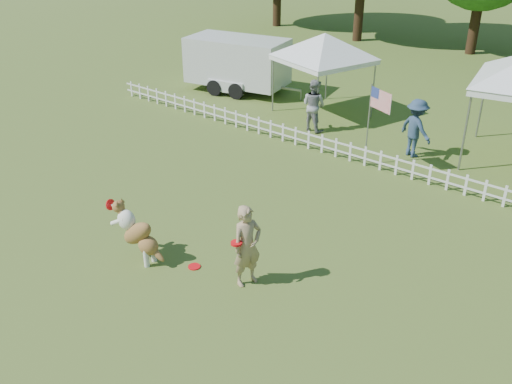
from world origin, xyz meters
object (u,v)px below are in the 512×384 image
handler (247,246)px  spectator_a (314,105)px  spectator_b (416,128)px  frisbee_on_turf (194,267)px  canopy_tent_left (323,76)px  cargo_trailer (237,64)px  dog (138,234)px  flag_pole (368,125)px

handler → spectator_a: bearing=41.5°
handler → spectator_b: size_ratio=0.98×
frisbee_on_turf → spectator_a: 8.78m
canopy_tent_left → cargo_trailer: canopy_tent_left is taller
dog → canopy_tent_left: (-2.24, 10.41, 0.76)m
dog → canopy_tent_left: 10.68m
handler → frisbee_on_turf: handler is taller
canopy_tent_left → spectator_a: size_ratio=1.62×
dog → frisbee_on_turf: dog is taller
spectator_a → cargo_trailer: bearing=-16.3°
frisbee_on_turf → dog: bearing=-154.1°
frisbee_on_turf → canopy_tent_left: 10.52m
frisbee_on_turf → canopy_tent_left: canopy_tent_left is taller
dog → frisbee_on_turf: (1.10, 0.53, -0.65)m
cargo_trailer → flag_pole: flag_pole is taller
flag_pole → spectator_a: flag_pole is taller
frisbee_on_turf → spectator_b: 8.56m
frisbee_on_turf → canopy_tent_left: (-3.33, 9.88, 1.41)m
canopy_tent_left → handler: bearing=-47.4°
canopy_tent_left → cargo_trailer: size_ratio=0.58×
spectator_a → spectator_b: size_ratio=0.99×
spectator_b → flag_pole: bearing=82.7°
handler → spectator_a: spectator_a is taller
frisbee_on_turf → spectator_b: spectator_b is taller
dog → spectator_b: size_ratio=0.74×
canopy_tent_left → spectator_a: (0.69, -1.55, -0.55)m
flag_pole → frisbee_on_turf: bearing=-67.6°
frisbee_on_turf → spectator_b: size_ratio=0.15×
spectator_b → dog: bearing=98.5°
canopy_tent_left → flag_pole: (3.47, -2.91, -0.21)m
canopy_tent_left → spectator_a: canopy_tent_left is taller
dog → canopy_tent_left: canopy_tent_left is taller
spectator_a → spectator_b: spectator_b is taller
spectator_a → dog: bearing=103.8°
frisbee_on_turf → flag_pole: flag_pole is taller
dog → spectator_a: 9.00m
canopy_tent_left → flag_pole: 4.53m
canopy_tent_left → spectator_b: canopy_tent_left is taller
canopy_tent_left → flag_pole: size_ratio=1.17×
cargo_trailer → frisbee_on_turf: bearing=-65.3°
cargo_trailer → spectator_a: (4.93, -1.81, -0.20)m
flag_pole → handler: bearing=-57.3°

